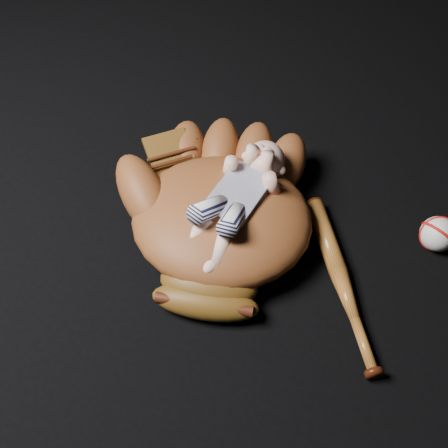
# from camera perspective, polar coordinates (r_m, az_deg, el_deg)

# --- Properties ---
(baseball_glove) EXTENTS (0.62, 0.66, 0.17)m
(baseball_glove) POSITION_cam_1_polar(r_m,az_deg,el_deg) (1.18, -0.24, 1.12)
(baseball_glove) COLOR #643015
(baseball_glove) RESTS_ON ground
(newborn_baby) EXTENTS (0.17, 0.34, 0.14)m
(newborn_baby) POSITION_cam_1_polar(r_m,az_deg,el_deg) (1.14, 0.89, 2.32)
(newborn_baby) COLOR #F0B49B
(newborn_baby) RESTS_ON baseball_glove
(baseball_bat) EXTENTS (0.29, 0.36, 0.04)m
(baseball_bat) POSITION_cam_1_polar(r_m,az_deg,el_deg) (1.18, 11.86, -5.73)
(baseball_bat) COLOR brown
(baseball_bat) RESTS_ON ground
(baseball) EXTENTS (0.08, 0.08, 0.08)m
(baseball) POSITION_cam_1_polar(r_m,az_deg,el_deg) (1.29, 20.91, -0.95)
(baseball) COLOR silver
(baseball) RESTS_ON ground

